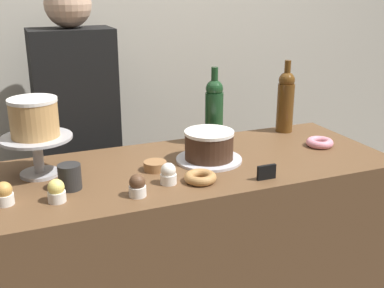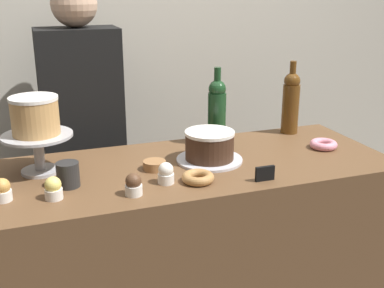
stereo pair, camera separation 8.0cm
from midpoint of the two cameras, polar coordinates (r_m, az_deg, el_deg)
name	(u,v)px [view 2 (the right image)]	position (r m, az deg, el deg)	size (l,w,h in m)	color
back_wall	(135,41)	(2.56, -5.84, 11.97)	(6.00, 0.05, 2.60)	#BCB7A8
display_counter	(192,272)	(2.04, 1.17, -14.79)	(1.52, 0.61, 0.94)	brown
cake_stand_pedestal	(38,146)	(1.79, -16.43, -0.28)	(0.25, 0.25, 0.14)	#B2B2B7
white_layer_cake	(35,116)	(1.75, -16.76, 3.21)	(0.17, 0.17, 0.13)	tan
silver_serving_platter	(209,160)	(1.86, 3.30, -1.87)	(0.25, 0.25, 0.01)	silver
chocolate_round_cake	(210,145)	(1.84, 3.33, -0.12)	(0.19, 0.19, 0.11)	#3D2619
wine_bottle_green	(217,111)	(2.01, 4.10, 3.91)	(0.08, 0.08, 0.33)	#193D1E
wine_bottle_amber	(291,102)	(2.22, 12.58, 4.89)	(0.08, 0.08, 0.33)	#5B3814
cupcake_caramel	(2,190)	(1.61, -20.11, -5.16)	(0.06, 0.06, 0.07)	white
cupcake_lemon	(53,189)	(1.58, -14.60, -5.12)	(0.06, 0.06, 0.07)	white
cupcake_chocolate	(134,185)	(1.56, -5.43, -4.82)	(0.06, 0.06, 0.07)	white
cupcake_vanilla	(166,174)	(1.64, -1.69, -3.51)	(0.06, 0.06, 0.07)	white
donut_maple	(198,178)	(1.66, 2.10, -3.98)	(0.11, 0.11, 0.03)	#B27F47
donut_pink	(323,144)	(2.08, 16.29, -0.06)	(0.11, 0.11, 0.03)	pink
cookie_stack	(155,165)	(1.77, -3.13, -2.52)	(0.08, 0.08, 0.03)	olive
price_sign_chalkboard	(265,173)	(1.69, 9.93, -3.45)	(0.07, 0.01, 0.05)	black
coffee_cup_ceramic	(68,175)	(1.66, -13.04, -3.54)	(0.08, 0.08, 0.08)	#282828
barista_figure	(85,150)	(2.32, -11.54, -0.66)	(0.36, 0.22, 1.60)	black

